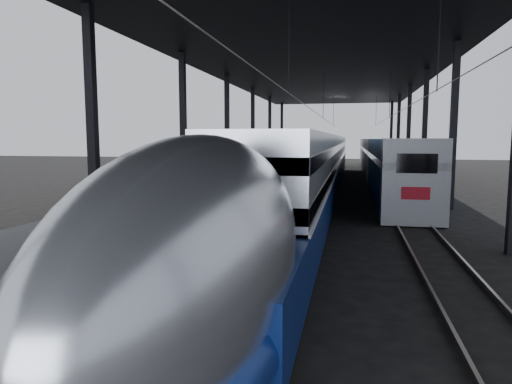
# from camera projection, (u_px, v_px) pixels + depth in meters

# --- Properties ---
(ground) EXTENTS (160.00, 160.00, 0.00)m
(ground) POSITION_uv_depth(u_px,v_px,m) (190.00, 281.00, 12.45)
(ground) COLOR black
(ground) RESTS_ON ground
(platform) EXTENTS (6.00, 80.00, 1.00)m
(platform) POSITION_uv_depth(u_px,v_px,m) (240.00, 186.00, 32.55)
(platform) COLOR #4C4C4F
(platform) RESTS_ON ground
(yellow_strip) EXTENTS (0.30, 80.00, 0.01)m
(yellow_strip) POSITION_uv_depth(u_px,v_px,m) (279.00, 180.00, 31.92)
(yellow_strip) COLOR orange
(yellow_strip) RESTS_ON platform
(rails) EXTENTS (6.52, 80.00, 0.16)m
(rails) POSITION_uv_depth(u_px,v_px,m) (354.00, 195.00, 30.97)
(rails) COLOR slate
(rails) RESTS_ON ground
(canopy) EXTENTS (18.00, 75.00, 9.47)m
(canopy) POSITION_uv_depth(u_px,v_px,m) (318.00, 60.00, 30.45)
(canopy) COLOR black
(canopy) RESTS_ON ground
(tgv_train) EXTENTS (2.85, 65.20, 4.09)m
(tgv_train) POSITION_uv_depth(u_px,v_px,m) (320.00, 165.00, 33.88)
(tgv_train) COLOR #B5B8BD
(tgv_train) RESTS_ON ground
(second_train) EXTENTS (2.83, 56.05, 3.89)m
(second_train) POSITION_uv_depth(u_px,v_px,m) (379.00, 158.00, 46.14)
(second_train) COLOR navy
(second_train) RESTS_ON ground
(child) EXTENTS (0.31, 0.20, 0.84)m
(child) POSITION_uv_depth(u_px,v_px,m) (90.00, 261.00, 9.23)
(child) COLOR #53311B
(child) RESTS_ON platform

